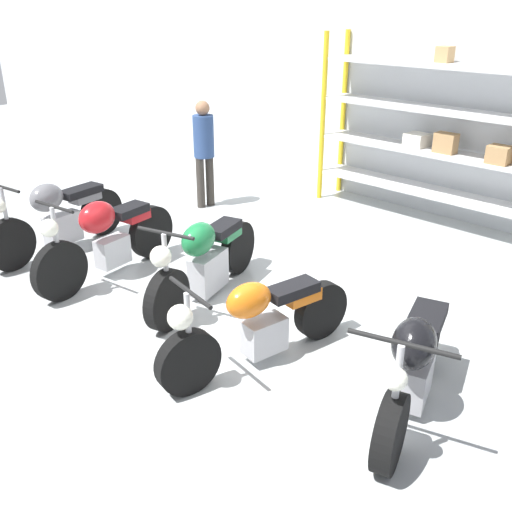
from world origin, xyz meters
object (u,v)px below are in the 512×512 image
(motorcycle_grey, at_px, (58,216))
(motorcycle_orange, at_px, (258,322))
(shelving_rack, at_px, (472,138))
(motorcycle_black, at_px, (414,364))
(motorcycle_red, at_px, (107,238))
(motorcycle_green, at_px, (205,260))
(person_browsing, at_px, (204,146))

(motorcycle_grey, xyz_separation_m, motorcycle_orange, (3.66, -0.08, -0.05))
(shelving_rack, bearing_deg, motorcycle_black, -69.54)
(motorcycle_red, height_order, motorcycle_black, motorcycle_red)
(motorcycle_green, distance_m, person_browsing, 3.17)
(motorcycle_grey, xyz_separation_m, person_browsing, (0.05, 2.52, 0.51))
(shelving_rack, xyz_separation_m, motorcycle_grey, (-3.47, -4.40, -0.85))
(motorcycle_orange, bearing_deg, person_browsing, -115.45)
(shelving_rack, bearing_deg, motorcycle_red, -117.85)
(shelving_rack, relative_size, person_browsing, 2.75)
(shelving_rack, bearing_deg, motorcycle_orange, -87.53)
(shelving_rack, height_order, motorcycle_red, shelving_rack)
(motorcycle_red, distance_m, motorcycle_green, 1.31)
(shelving_rack, distance_m, motorcycle_red, 5.05)
(motorcycle_red, bearing_deg, motorcycle_black, 85.50)
(shelving_rack, distance_m, motorcycle_grey, 5.67)
(motorcycle_red, xyz_separation_m, motorcycle_black, (3.86, 0.29, -0.06))
(motorcycle_black, bearing_deg, motorcycle_grey, -104.11)
(motorcycle_green, distance_m, motorcycle_black, 2.63)
(shelving_rack, relative_size, motorcycle_black, 2.43)
(motorcycle_black, height_order, person_browsing, person_browsing)
(motorcycle_orange, height_order, motorcycle_black, motorcycle_black)
(motorcycle_green, bearing_deg, motorcycle_red, -87.52)
(shelving_rack, height_order, motorcycle_grey, shelving_rack)
(motorcycle_red, bearing_deg, motorcycle_orange, 79.52)
(shelving_rack, relative_size, motorcycle_grey, 2.19)
(shelving_rack, bearing_deg, motorcycle_green, -105.30)
(motorcycle_orange, bearing_deg, motorcycle_grey, -81.00)
(motorcycle_orange, xyz_separation_m, motorcycle_black, (1.34, 0.36, 0.01))
(motorcycle_green, height_order, person_browsing, person_browsing)
(shelving_rack, xyz_separation_m, motorcycle_orange, (0.19, -4.48, -0.90))
(person_browsing, bearing_deg, motorcycle_green, 146.09)
(motorcycle_green, bearing_deg, motorcycle_orange, 51.53)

